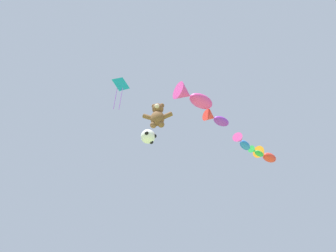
% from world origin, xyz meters
% --- Properties ---
extents(teddy_bear_kite, '(1.72, 0.76, 1.75)m').
position_xyz_m(teddy_bear_kite, '(0.80, 5.81, 9.72)').
color(teddy_bear_kite, brown).
extents(soccer_ball_kite, '(0.84, 0.83, 0.77)m').
position_xyz_m(soccer_ball_kite, '(0.36, 5.74, 8.23)').
color(soccer_ball_kite, white).
extents(fish_kite_magenta, '(2.56, 2.32, 1.11)m').
position_xyz_m(fish_kite_magenta, '(2.87, 5.83, 10.95)').
color(fish_kite_magenta, '#E53F9E').
extents(fish_kite_violet, '(1.85, 1.68, 0.80)m').
position_xyz_m(fish_kite_violet, '(4.24, 7.55, 10.59)').
color(fish_kite_violet, purple).
extents(fish_kite_cobalt, '(1.44, 1.86, 0.68)m').
position_xyz_m(fish_kite_cobalt, '(5.96, 9.32, 9.87)').
color(fish_kite_cobalt, blue).
extents(fish_kite_emerald, '(1.34, 1.36, 0.54)m').
position_xyz_m(fish_kite_emerald, '(7.17, 10.84, 9.98)').
color(fish_kite_emerald, green).
extents(fish_kite_crimson, '(2.10, 2.07, 0.96)m').
position_xyz_m(fish_kite_crimson, '(8.20, 12.21, 10.44)').
color(fish_kite_crimson, red).
extents(diamond_kite, '(1.02, 0.92, 3.03)m').
position_xyz_m(diamond_kite, '(-1.87, 6.09, 12.91)').
color(diamond_kite, '#19ADB2').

